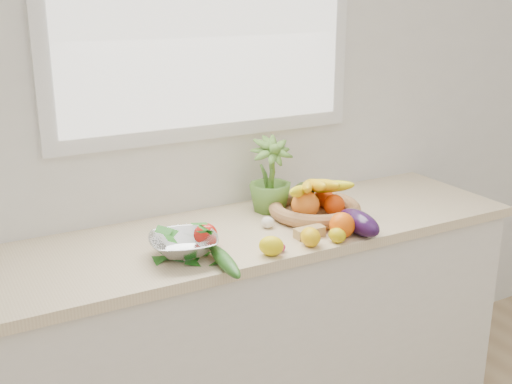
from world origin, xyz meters
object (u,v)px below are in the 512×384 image
fruit_basket (314,204)px  colander_with_spinach (183,240)px  cucumber (225,261)px  apple (206,235)px  potted_herb (270,176)px  eggplant (359,223)px

fruit_basket → colander_with_spinach: 0.63m
cucumber → colander_with_spinach: size_ratio=0.96×
apple → potted_herb: (0.39, 0.22, 0.10)m
colander_with_spinach → fruit_basket: bearing=11.7°
colander_with_spinach → apple: bearing=25.9°
eggplant → colander_with_spinach: bearing=170.1°
apple → potted_herb: bearing=29.6°
cucumber → colander_with_spinach: 0.17m
potted_herb → fruit_basket: bearing=-51.0°
apple → colander_with_spinach: (-0.10, -0.05, 0.02)m
cucumber → fruit_basket: (0.53, 0.28, 0.03)m
potted_herb → cucumber: bearing=-134.5°
eggplant → colander_with_spinach: colander_with_spinach is taller
eggplant → colander_with_spinach: 0.67m
eggplant → fruit_basket: size_ratio=0.49×
colander_with_spinach → potted_herb: bearing=28.9°
eggplant → potted_herb: size_ratio=0.70×
apple → fruit_basket: bearing=8.6°
cucumber → colander_with_spinach: colander_with_spinach is taller
potted_herb → colander_with_spinach: potted_herb is taller
eggplant → cucumber: eggplant is taller
potted_herb → eggplant: bearing=-68.0°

